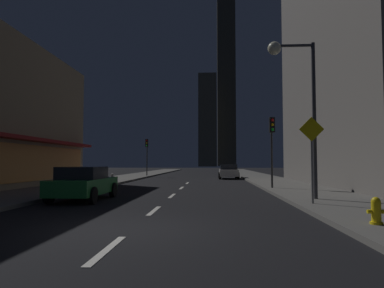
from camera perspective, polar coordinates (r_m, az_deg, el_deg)
name	(u,v)px	position (r m, az deg, el deg)	size (l,w,h in m)	color
ground_plane	(195,177)	(40.49, 0.57, -5.47)	(78.00, 136.00, 0.10)	black
sidewalk_right	(256,176)	(40.75, 10.50, -5.23)	(4.00, 76.00, 0.15)	#605E59
sidewalk_left	(136,176)	(41.42, -9.19, -5.21)	(4.00, 76.00, 0.15)	#605E59
lane_marking_center	(172,196)	(17.00, -3.33, -8.57)	(0.16, 23.00, 0.01)	silver
skyscraper_distant_tall	(208,120)	(146.38, 2.59, 3.96)	(7.64, 6.84, 39.20)	#4B4738
skyscraper_distant_mid	(226,82)	(168.01, 5.70, 10.12)	(8.53, 7.88, 79.97)	#373429
car_parked_near	(84,183)	(15.70, -17.51, -6.20)	(1.98, 4.24, 1.45)	#1E722D
car_parked_far	(228,171)	(34.99, 6.05, -4.53)	(1.98, 4.24, 1.45)	silver
fire_hydrant_yellow_near	(376,212)	(9.52, 28.20, -9.83)	(0.42, 0.30, 0.65)	yellow
fire_hydrant_far_left	(112,177)	(27.97, -13.04, -5.42)	(0.42, 0.30, 0.65)	#B2B2B2
traffic_light_near_right	(272,136)	(20.88, 13.10, 1.28)	(0.32, 0.48, 4.20)	#2D2D2D
traffic_light_far_left	(147,149)	(39.67, -7.49, -0.81)	(0.32, 0.48, 4.20)	#2D2D2D
street_lamp_right	(294,80)	(15.23, 16.48, 10.07)	(1.96, 0.56, 6.58)	#38383D
pedestrian_crossing_sign	(312,152)	(13.29, 19.24, -1.26)	(0.91, 0.08, 3.15)	slate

